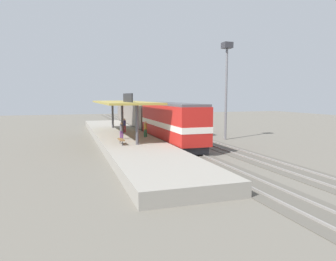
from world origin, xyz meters
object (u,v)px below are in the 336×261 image
object	(u,v)px
locomotive	(171,123)
person_waiting	(121,130)
person_walking	(145,128)
freight_car	(177,119)
passenger_carriage_single	(136,115)
light_mast	(227,70)
person_boarding	(124,125)
platform_bench	(121,140)

from	to	relation	value
locomotive	person_waiting	distance (m)	5.39
person_walking	freight_car	bearing A→B (deg)	54.59
passenger_carriage_single	light_mast	size ratio (longest dim) A/B	1.71
locomotive	person_walking	size ratio (longest dim) A/B	8.44
light_mast	person_boarding	size ratio (longest dim) A/B	6.84
platform_bench	locomotive	bearing A→B (deg)	30.49
platform_bench	person_boarding	size ratio (longest dim) A/B	0.99
passenger_carriage_single	freight_car	xyz separation A→B (m)	(4.60, -6.91, -0.34)
person_waiting	person_walking	bearing A→B (deg)	16.46
light_mast	person_walking	size ratio (longest dim) A/B	6.84
person_walking	light_mast	bearing A→B (deg)	6.97
person_waiting	locomotive	bearing A→B (deg)	-1.51
freight_car	person_boarding	xyz separation A→B (m)	(-8.65, -5.31, -0.12)
platform_bench	passenger_carriage_single	xyz separation A→B (m)	(6.00, 21.53, 0.97)
passenger_carriage_single	person_walking	size ratio (longest dim) A/B	11.70
light_mast	freight_car	bearing A→B (deg)	109.84
passenger_carriage_single	light_mast	xyz separation A→B (m)	(7.80, -15.77, 6.08)
freight_car	person_walking	world-z (taller)	freight_car
passenger_carriage_single	person_waiting	size ratio (longest dim) A/B	11.70
platform_bench	passenger_carriage_single	size ratio (longest dim) A/B	0.09
platform_bench	locomotive	distance (m)	7.04
locomotive	passenger_carriage_single	size ratio (longest dim) A/B	0.72
locomotive	platform_bench	bearing A→B (deg)	-149.51
passenger_carriage_single	person_waiting	distance (m)	18.65
passenger_carriage_single	person_boarding	xyz separation A→B (m)	(-4.05, -12.21, -0.46)
locomotive	person_waiting	world-z (taller)	locomotive
locomotive	person_walking	xyz separation A→B (m)	(-2.61, 0.95, -0.56)
platform_bench	locomotive	xyz separation A→B (m)	(6.00, 3.53, 1.07)
freight_car	person_boarding	size ratio (longest dim) A/B	7.02
light_mast	person_walking	bearing A→B (deg)	-173.03
platform_bench	freight_car	bearing A→B (deg)	54.07
freight_car	light_mast	xyz separation A→B (m)	(3.20, -8.87, 6.43)
person_waiting	person_boarding	xyz separation A→B (m)	(1.31, 5.65, 0.00)
light_mast	person_waiting	world-z (taller)	light_mast
freight_car	light_mast	world-z (taller)	light_mast
freight_car	person_walking	size ratio (longest dim) A/B	7.02
person_walking	person_boarding	world-z (taller)	same
person_walking	person_boarding	bearing A→B (deg)	106.54
locomotive	person_waiting	bearing A→B (deg)	178.49
freight_car	person_waiting	size ratio (longest dim) A/B	7.02
freight_car	person_waiting	distance (m)	14.80
light_mast	passenger_carriage_single	bearing A→B (deg)	116.31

